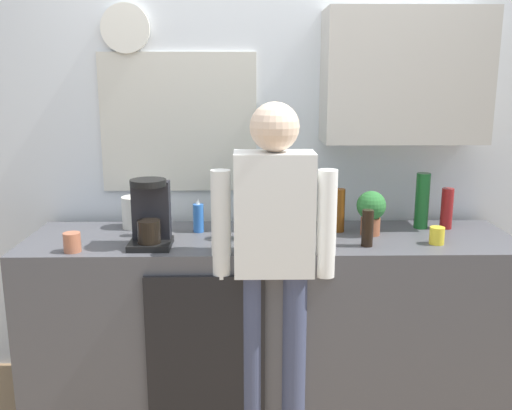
{
  "coord_description": "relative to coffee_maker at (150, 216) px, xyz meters",
  "views": [
    {
      "loc": [
        -0.13,
        -2.47,
        1.71
      ],
      "look_at": [
        -0.08,
        0.25,
        1.08
      ],
      "focal_mm": 39.58,
      "sensor_mm": 36.0,
      "label": 1
    }
  ],
  "objects": [
    {
      "name": "dishwasher_panel",
      "position": [
        0.27,
        -0.19,
        -0.64
      ],
      "size": [
        0.56,
        0.02,
        0.81
      ],
      "primitive_type": "cube",
      "color": "black",
      "rests_on": "ground_plane"
    },
    {
      "name": "cup_terracotta_mug",
      "position": [
        -0.35,
        -0.1,
        -0.1
      ],
      "size": [
        0.08,
        0.08,
        0.09
      ],
      "primitive_type": "cylinder",
      "color": "#B26647",
      "rests_on": "kitchen_counter"
    },
    {
      "name": "coffee_maker",
      "position": [
        0.0,
        0.0,
        0.0
      ],
      "size": [
        0.2,
        0.2,
        0.33
      ],
      "color": "black",
      "rests_on": "kitchen_counter"
    },
    {
      "name": "bottle_amber_beer",
      "position": [
        0.95,
        0.23,
        -0.03
      ],
      "size": [
        0.06,
        0.06,
        0.23
      ],
      "primitive_type": "cylinder",
      "color": "brown",
      "rests_on": "kitchen_counter"
    },
    {
      "name": "person_at_sink",
      "position": [
        0.59,
        -0.16,
        -0.1
      ],
      "size": [
        0.57,
        0.22,
        1.6
      ],
      "rotation": [
        0.0,
        0.0,
        0.13
      ],
      "color": "#3F4766",
      "rests_on": "ground_plane"
    },
    {
      "name": "cup_yellow_cup",
      "position": [
        1.39,
        -0.0,
        -0.1
      ],
      "size": [
        0.07,
        0.07,
        0.08
      ],
      "primitive_type": "cylinder",
      "color": "yellow",
      "rests_on": "kitchen_counter"
    },
    {
      "name": "potted_plant",
      "position": [
        1.1,
        0.17,
        -0.01
      ],
      "size": [
        0.15,
        0.15,
        0.23
      ],
      "color": "#9E5638",
      "rests_on": "kitchen_counter"
    },
    {
      "name": "back_wall_assembly",
      "position": [
        0.67,
        0.54,
        0.31
      ],
      "size": [
        4.09,
        0.42,
        2.6
      ],
      "color": "silver",
      "rests_on": "ground_plane"
    },
    {
      "name": "bottle_dark_sauce",
      "position": [
        1.04,
        -0.03,
        -0.06
      ],
      "size": [
        0.06,
        0.06,
        0.18
      ],
      "primitive_type": "cylinder",
      "color": "black",
      "rests_on": "kitchen_counter"
    },
    {
      "name": "storage_canister",
      "position": [
        -0.14,
        0.34,
        -0.06
      ],
      "size": [
        0.14,
        0.14,
        0.17
      ],
      "primitive_type": "cylinder",
      "color": "silver",
      "rests_on": "kitchen_counter"
    },
    {
      "name": "bottle_red_vinegar",
      "position": [
        1.54,
        0.29,
        -0.04
      ],
      "size": [
        0.06,
        0.06,
        0.22
      ],
      "primitive_type": "cylinder",
      "color": "maroon",
      "rests_on": "kitchen_counter"
    },
    {
      "name": "bottle_clear_soda",
      "position": [
        0.49,
        0.1,
        -0.01
      ],
      "size": [
        0.09,
        0.09,
        0.28
      ],
      "primitive_type": "cylinder",
      "color": "#2D8C33",
      "rests_on": "kitchen_counter"
    },
    {
      "name": "kitchen_counter",
      "position": [
        0.59,
        0.14,
        -0.6
      ],
      "size": [
        2.49,
        0.64,
        0.9
      ],
      "primitive_type": "cube",
      "color": "#4C4C51",
      "rests_on": "ground_plane"
    },
    {
      "name": "bottle_olive_oil",
      "position": [
        0.01,
        0.16,
        -0.02
      ],
      "size": [
        0.06,
        0.06,
        0.25
      ],
      "primitive_type": "cylinder",
      "color": "olive",
      "rests_on": "kitchen_counter"
    },
    {
      "name": "dish_soap",
      "position": [
        0.21,
        0.24,
        -0.07
      ],
      "size": [
        0.06,
        0.06,
        0.18
      ],
      "color": "blue",
      "rests_on": "kitchen_counter"
    },
    {
      "name": "bottle_green_wine",
      "position": [
        1.4,
        0.3,
        0.0
      ],
      "size": [
        0.07,
        0.07,
        0.3
      ],
      "primitive_type": "cylinder",
      "color": "#195923",
      "rests_on": "kitchen_counter"
    }
  ]
}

